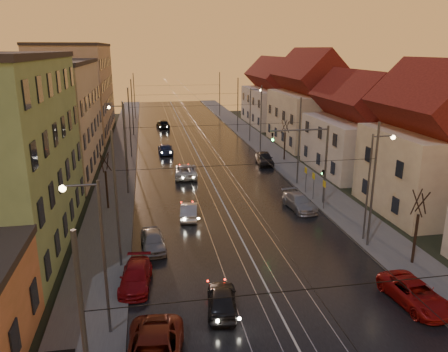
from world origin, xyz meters
TOP-DOWN VIEW (x-y plane):
  - ground at (0.00, 0.00)m, footprint 160.00×160.00m
  - road at (0.00, 40.00)m, footprint 16.00×120.00m
  - sidewalk_left at (-10.00, 40.00)m, footprint 4.00×120.00m
  - sidewalk_right at (10.00, 40.00)m, footprint 4.00×120.00m
  - tram_rail_0 at (-2.20, 40.00)m, footprint 0.06×120.00m
  - tram_rail_1 at (-0.77, 40.00)m, footprint 0.06×120.00m
  - tram_rail_2 at (0.77, 40.00)m, footprint 0.06×120.00m
  - tram_rail_3 at (2.20, 40.00)m, footprint 0.06×120.00m
  - apartment_left_2 at (-17.50, 34.00)m, footprint 10.00×20.00m
  - apartment_left_3 at (-17.50, 58.00)m, footprint 10.00×24.00m
  - house_right_1 at (17.00, 15.00)m, footprint 8.67×10.20m
  - house_right_2 at (17.00, 28.00)m, footprint 9.18×12.24m
  - house_right_3 at (17.00, 43.00)m, footprint 9.18×14.28m
  - house_right_4 at (17.00, 61.00)m, footprint 9.18×16.32m
  - catenary_pole_l_1 at (-8.60, 9.00)m, footprint 0.16×0.16m
  - catenary_pole_r_1 at (8.60, 9.00)m, footprint 0.16×0.16m
  - catenary_pole_l_2 at (-8.60, 24.00)m, footprint 0.16×0.16m
  - catenary_pole_r_2 at (8.60, 24.00)m, footprint 0.16×0.16m
  - catenary_pole_l_3 at (-8.60, 39.00)m, footprint 0.16×0.16m
  - catenary_pole_r_3 at (8.60, 39.00)m, footprint 0.16×0.16m
  - catenary_pole_l_4 at (-8.60, 54.00)m, footprint 0.16×0.16m
  - catenary_pole_r_4 at (8.60, 54.00)m, footprint 0.16×0.16m
  - catenary_pole_l_5 at (-8.60, 72.00)m, footprint 0.16×0.16m
  - catenary_pole_r_5 at (8.60, 72.00)m, footprint 0.16×0.16m
  - street_lamp_0 at (-9.10, 2.00)m, footprint 1.75×0.32m
  - street_lamp_1 at (9.10, 10.00)m, footprint 1.75×0.32m
  - street_lamp_2 at (-9.10, 30.00)m, footprint 1.75×0.32m
  - street_lamp_3 at (9.10, 46.00)m, footprint 1.75×0.32m
  - traffic_light_mast at (7.99, 18.00)m, footprint 5.30×0.32m
  - bare_tree_0 at (-10.20, 20.00)m, footprint 1.09×1.09m
  - bare_tree_1 at (10.20, 6.00)m, footprint 1.09×1.09m
  - bare_tree_2 at (10.40, 34.00)m, footprint 1.09×1.09m
  - driving_car_0 at (-2.99, 3.05)m, footprint 2.09×4.08m
  - driving_car_1 at (-3.38, 16.72)m, footprint 1.86×4.03m
  - driving_car_2 at (-2.51, 28.83)m, footprint 2.74×5.29m
  - driving_car_3 at (-4.15, 40.40)m, footprint 1.94×4.62m
  - driving_car_4 at (-3.63, 59.77)m, footprint 2.46×4.81m
  - parked_left_2 at (-7.60, 6.45)m, footprint 2.16×4.42m
  - parked_left_3 at (-6.48, 11.25)m, footprint 1.90×4.04m
  - parked_right_0 at (7.60, 1.76)m, footprint 2.55×4.83m
  - parked_right_1 at (6.38, 17.14)m, footprint 2.26×4.70m
  - parked_right_2 at (7.44, 32.63)m, footprint 2.22×4.62m

SIDE VIEW (x-z plane):
  - ground at x=0.00m, z-range 0.00..0.00m
  - road at x=0.00m, z-range 0.00..0.04m
  - tram_rail_0 at x=-2.20m, z-range 0.04..0.07m
  - tram_rail_1 at x=-0.77m, z-range 0.04..0.07m
  - tram_rail_2 at x=0.77m, z-range 0.04..0.07m
  - tram_rail_3 at x=2.20m, z-range 0.04..0.07m
  - sidewalk_left at x=-10.00m, z-range 0.00..0.15m
  - sidewalk_right at x=10.00m, z-range 0.00..0.15m
  - parked_left_2 at x=-7.60m, z-range 0.00..1.24m
  - driving_car_1 at x=-3.38m, z-range 0.00..1.28m
  - parked_right_0 at x=7.60m, z-range 0.00..1.29m
  - parked_right_1 at x=6.38m, z-range 0.00..1.32m
  - driving_car_0 at x=-2.99m, z-range 0.00..1.33m
  - driving_car_3 at x=-4.15m, z-range 0.00..1.33m
  - parked_left_3 at x=-6.48m, z-range 0.00..1.34m
  - driving_car_2 at x=-2.51m, z-range 0.00..1.42m
  - parked_right_2 at x=7.44m, z-range 0.00..1.52m
  - driving_car_4 at x=-3.63m, z-range 0.00..1.57m
  - bare_tree_0 at x=-10.20m, z-range -0.07..5.04m
  - bare_tree_1 at x=10.20m, z-range -0.07..5.04m
  - bare_tree_2 at x=10.40m, z-range -0.07..5.04m
  - catenary_pole_l_1 at x=-8.60m, z-range 0.00..9.00m
  - catenary_pole_r_1 at x=8.60m, z-range 0.00..9.00m
  - catenary_pole_l_2 at x=-8.60m, z-range 0.00..9.00m
  - catenary_pole_r_2 at x=8.60m, z-range 0.00..9.00m
  - catenary_pole_l_3 at x=-8.60m, z-range 0.00..9.00m
  - catenary_pole_r_3 at x=8.60m, z-range 0.00..9.00m
  - catenary_pole_l_4 at x=-8.60m, z-range 0.00..9.00m
  - catenary_pole_r_4 at x=8.60m, z-range 0.00..9.00m
  - catenary_pole_l_5 at x=-8.60m, z-range 0.00..9.00m
  - catenary_pole_r_5 at x=8.60m, z-range 0.00..9.00m
  - traffic_light_mast at x=7.99m, z-range 1.00..8.20m
  - house_right_2 at x=17.00m, z-range 0.04..9.24m
  - street_lamp_0 at x=-9.10m, z-range 0.89..8.89m
  - street_lamp_1 at x=9.10m, z-range 0.89..8.89m
  - street_lamp_2 at x=-9.10m, z-range 0.89..8.89m
  - street_lamp_3 at x=9.10m, z-range 0.89..8.89m
  - house_right_4 at x=17.00m, z-range 0.05..10.05m
  - house_right_1 at x=17.00m, z-range 0.05..10.85m
  - house_right_3 at x=17.00m, z-range 0.05..11.55m
  - apartment_left_2 at x=-17.50m, z-range 0.00..12.00m
  - apartment_left_3 at x=-17.50m, z-range 0.00..14.00m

